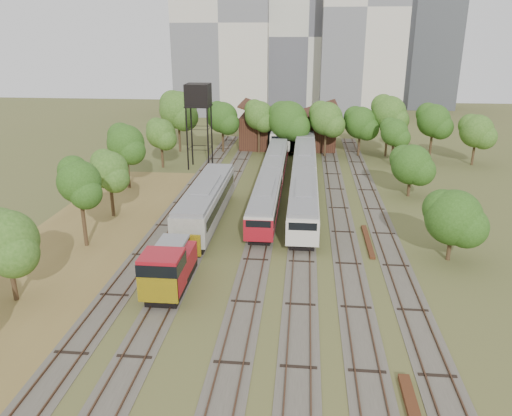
# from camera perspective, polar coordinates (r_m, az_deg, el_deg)

# --- Properties ---
(ground) EXTENTS (240.00, 240.00, 0.00)m
(ground) POSITION_cam_1_polar(r_m,az_deg,el_deg) (34.50, 1.59, -13.52)
(ground) COLOR #475123
(ground) RESTS_ON ground
(dry_grass_patch) EXTENTS (14.00, 60.00, 0.04)m
(dry_grass_patch) POSITION_cam_1_polar(r_m,az_deg,el_deg) (45.93, -20.76, -6.03)
(dry_grass_patch) COLOR brown
(dry_grass_patch) RESTS_ON ground
(tracks) EXTENTS (24.60, 80.00, 0.19)m
(tracks) POSITION_cam_1_polar(r_m,az_deg,el_deg) (57.13, 2.74, 0.22)
(tracks) COLOR #4C473D
(tracks) RESTS_ON ground
(railcar_red_set) EXTENTS (2.75, 34.58, 3.39)m
(railcar_red_set) POSITION_cam_1_polar(r_m,az_deg,el_deg) (61.47, 1.77, 3.34)
(railcar_red_set) COLOR black
(railcar_red_set) RESTS_ON ground
(railcar_green_set) EXTENTS (3.01, 52.08, 3.72)m
(railcar_green_set) POSITION_cam_1_polar(r_m,az_deg,el_deg) (68.93, 5.57, 5.17)
(railcar_green_set) COLOR black
(railcar_green_set) RESTS_ON ground
(railcar_rear) EXTENTS (3.26, 16.07, 4.04)m
(railcar_rear) POSITION_cam_1_polar(r_m,az_deg,el_deg) (87.89, 3.02, 8.42)
(railcar_rear) COLOR black
(railcar_rear) RESTS_ON ground
(shunter_locomotive) EXTENTS (2.95, 8.10, 3.86)m
(shunter_locomotive) POSITION_cam_1_polar(r_m,az_deg,el_deg) (38.56, -9.94, -6.87)
(shunter_locomotive) COLOR black
(shunter_locomotive) RESTS_ON ground
(old_grey_coach) EXTENTS (3.29, 18.00, 4.08)m
(old_grey_coach) POSITION_cam_1_polar(r_m,az_deg,el_deg) (51.88, -5.68, 0.70)
(old_grey_coach) COLOR black
(old_grey_coach) RESTS_ON ground
(water_tower) EXTENTS (3.50, 3.50, 12.09)m
(water_tower) POSITION_cam_1_polar(r_m,az_deg,el_deg) (72.60, -6.63, 12.46)
(water_tower) COLOR black
(water_tower) RESTS_ON ground
(rail_pile_far) EXTENTS (0.48, 7.73, 0.25)m
(rail_pile_far) POSITION_cam_1_polar(r_m,az_deg,el_deg) (48.51, 12.66, -3.70)
(rail_pile_far) COLOR #522B17
(rail_pile_far) RESTS_ON ground
(maintenance_shed) EXTENTS (16.45, 11.55, 7.58)m
(maintenance_shed) POSITION_cam_1_polar(r_m,az_deg,el_deg) (88.38, 3.71, 8.98)
(maintenance_shed) COLOR #361A13
(maintenance_shed) RESTS_ON ground
(tree_band_left) EXTENTS (6.53, 54.11, 8.15)m
(tree_band_left) POSITION_cam_1_polar(r_m,az_deg,el_deg) (51.81, -18.36, 3.38)
(tree_band_left) COLOR #382616
(tree_band_left) RESTS_ON ground
(tree_band_far) EXTENTS (51.47, 10.06, 9.94)m
(tree_band_far) POSITION_cam_1_polar(r_m,az_deg,el_deg) (80.69, 6.18, 10.18)
(tree_band_far) COLOR #382616
(tree_band_far) RESTS_ON ground
(tree_band_right) EXTENTS (4.83, 37.98, 6.96)m
(tree_band_right) POSITION_cam_1_polar(r_m,az_deg,el_deg) (59.11, 18.08, 4.10)
(tree_band_right) COLOR #382616
(tree_band_right) RESTS_ON ground
(tower_left) EXTENTS (22.00, 16.00, 42.00)m
(tower_left) POSITION_cam_1_polar(r_m,az_deg,el_deg) (125.54, -3.71, 20.32)
(tower_left) COLOR beige
(tower_left) RESTS_ON ground
(tower_centre) EXTENTS (20.00, 18.00, 36.00)m
(tower_centre) POSITION_cam_1_polar(r_m,az_deg,el_deg) (128.93, 6.01, 18.90)
(tower_centre) COLOR beige
(tower_centre) RESTS_ON ground
(tower_right) EXTENTS (18.00, 16.00, 48.00)m
(tower_right) POSITION_cam_1_polar(r_m,az_deg,el_deg) (121.65, 12.20, 21.40)
(tower_right) COLOR beige
(tower_right) RESTS_ON ground
(tower_far_right) EXTENTS (12.00, 12.00, 28.00)m
(tower_far_right) POSITION_cam_1_polar(r_m,az_deg,el_deg) (142.66, 19.46, 16.38)
(tower_far_right) COLOR #3F4247
(tower_far_right) RESTS_ON ground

